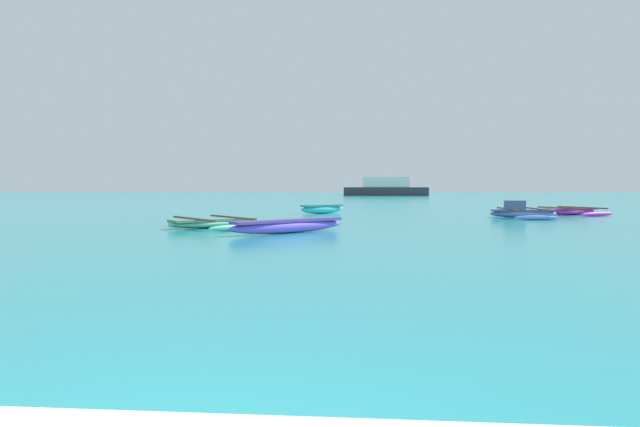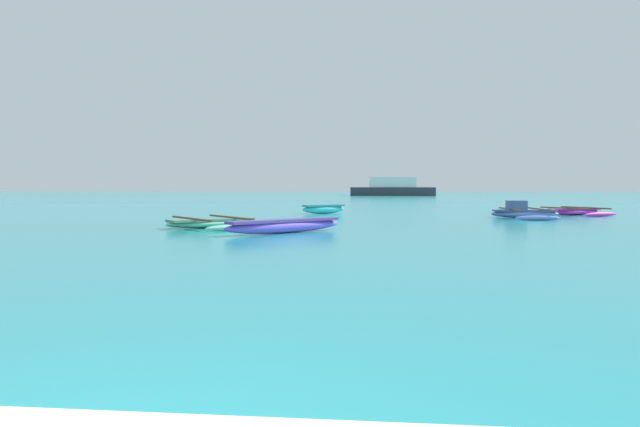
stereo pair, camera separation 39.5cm
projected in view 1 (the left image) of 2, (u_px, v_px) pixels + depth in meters
name	position (u px, v px, depth m)	size (l,w,h in m)	color
moored_boat_0	(213.00, 223.00, 19.02)	(3.70, 3.85, 0.35)	#75CEA8
moored_boat_1	(322.00, 209.00, 28.44)	(2.23, 1.93, 0.44)	#35CAD8
moored_boat_2	(289.00, 225.00, 16.89)	(3.29, 3.28, 0.41)	#7A56E9
moored_boat_3	(522.00, 212.00, 24.76)	(2.90, 3.70, 0.75)	#728AE3
moored_boat_4	(571.00, 211.00, 27.22)	(3.30, 3.68, 0.37)	#E230C0
distant_ferry	(386.00, 188.00, 76.86)	(11.27, 2.48, 2.48)	#2D333D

